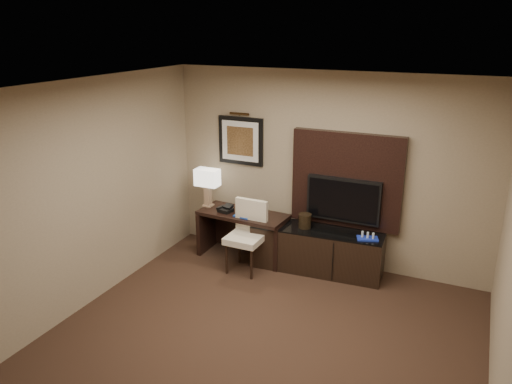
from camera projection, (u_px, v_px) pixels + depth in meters
The scene contains 17 objects.
floor at pixel (249, 359), 5.13m from camera, with size 4.50×5.00×0.01m, color #2F1D15.
ceiling at pixel (247, 93), 4.26m from camera, with size 4.50×5.00×0.01m, color silver.
wall_back at pixel (326, 171), 6.84m from camera, with size 4.50×0.01×2.70m, color gray.
wall_left at pixel (67, 204), 5.58m from camera, with size 0.01×5.00×2.70m, color gray.
desk at pixel (243, 235), 7.26m from camera, with size 1.29×0.55×0.69m, color black.
credenza at pixel (317, 250), 6.87m from camera, with size 1.79×0.50×0.62m, color black.
tv_wall_panel at pixel (346, 180), 6.70m from camera, with size 1.50×0.12×1.30m, color black.
tv at pixel (343, 200), 6.69m from camera, with size 1.00×0.08×0.60m, color black.
artwork at pixel (241, 141), 7.24m from camera, with size 0.70×0.04×0.70m, color black.
picture_light at pixel (239, 114), 7.08m from camera, with size 0.04×0.04×0.30m, color #3B2713.
desk_chair at pixel (245, 238), 6.80m from camera, with size 0.47×0.54×0.98m, color #EFE3C8, non-canonical shape.
table_lamp at pixel (208, 188), 7.34m from camera, with size 0.34×0.19×0.55m, color tan, non-canonical shape.
desk_phone at pixel (226, 209), 7.19m from camera, with size 0.19×0.17×0.09m, color black, non-canonical shape.
blue_folder at pixel (246, 214), 7.08m from camera, with size 0.24×0.32×0.02m, color #1B46B4.
book at pixel (249, 208), 7.04m from camera, with size 0.15×0.02×0.20m, color #AFA489.
ice_bucket at pixel (305, 221), 6.80m from camera, with size 0.18×0.18×0.20m, color black.
minibar_tray at pixel (368, 236), 6.44m from camera, with size 0.27×0.16×0.10m, color #1A2FAA, non-canonical shape.
Camera 1 is at (1.87, -3.88, 3.26)m, focal length 35.00 mm.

